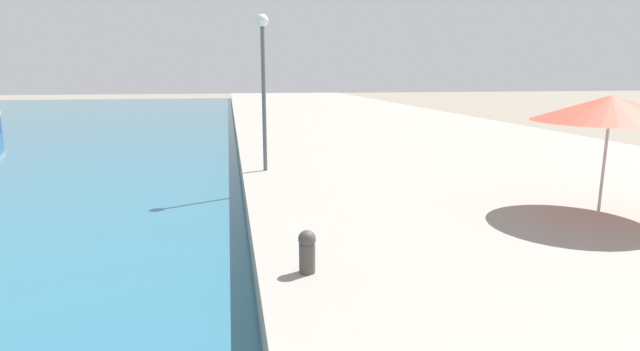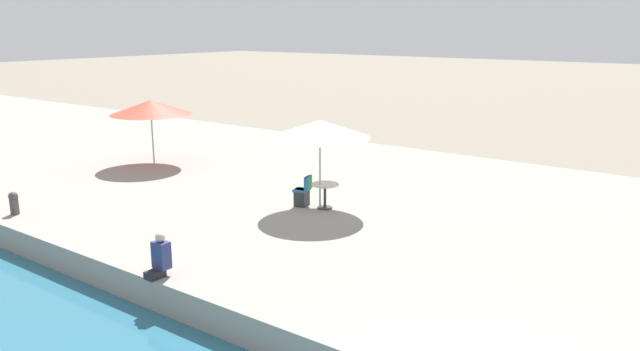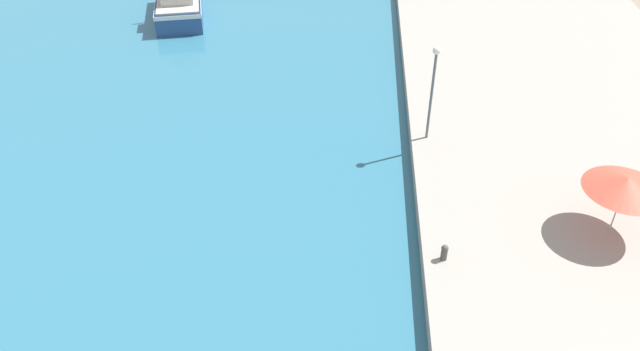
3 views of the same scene
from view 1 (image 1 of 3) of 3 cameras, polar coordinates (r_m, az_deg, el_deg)
The scene contains 4 objects.
quay_promenade at distance 31.14m, azimuth 5.29°, elevation 5.56°, with size 16.00×90.00×0.73m.
cafe_umbrella_white at distance 11.69m, azimuth 30.26°, elevation 6.64°, with size 3.02×3.02×2.47m.
mooring_bollard at distance 7.40m, azimuth -1.49°, elevation -8.53°, with size 0.26×0.26×0.65m.
lamppost at distance 14.97m, azimuth -6.51°, elevation 12.30°, with size 0.36×0.36×4.56m.
Camera 1 is at (-0.32, 7.17, 3.63)m, focal length 28.00 mm.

